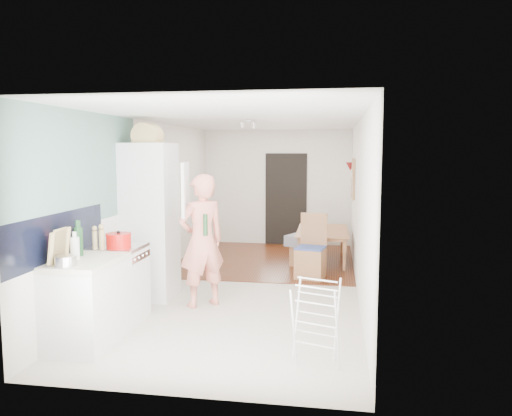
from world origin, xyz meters
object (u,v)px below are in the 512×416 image
(stool, at_px, (300,256))
(dining_chair, at_px, (311,247))
(drying_rack, at_px, (316,323))
(person, at_px, (202,229))
(dining_table, at_px, (324,248))

(stool, bearing_deg, dining_chair, -74.63)
(drying_rack, bearing_deg, person, 153.82)
(stool, bearing_deg, person, -113.88)
(stool, bearing_deg, dining_table, 48.39)
(dining_chair, distance_m, stool, 0.93)
(stool, bearing_deg, drying_rack, -83.75)
(dining_table, bearing_deg, drying_rack, 179.45)
(person, height_order, drying_rack, person)
(dining_chair, height_order, drying_rack, dining_chair)
(person, height_order, dining_chair, person)
(dining_table, distance_m, stool, 0.63)
(person, bearing_deg, drying_rack, 93.83)
(dining_chair, relative_size, stool, 2.75)
(dining_chair, bearing_deg, dining_table, 92.95)
(stool, distance_m, drying_rack, 4.14)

